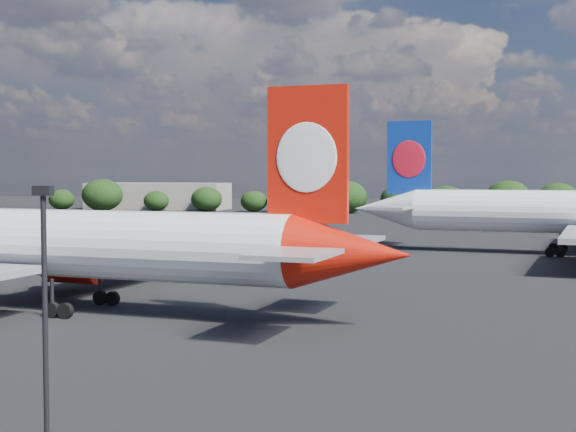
# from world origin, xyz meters

# --- Properties ---
(ground) EXTENTS (500.00, 500.00, 0.00)m
(ground) POSITION_xyz_m (0.00, 60.00, 0.00)
(ground) COLOR black
(ground) RESTS_ON ground
(qantas_airliner) EXTENTS (51.40, 48.99, 16.77)m
(qantas_airliner) POSITION_xyz_m (-2.76, 19.12, 5.11)
(qantas_airliner) COLOR white
(qantas_airliner) RESTS_ON ground
(china_southern_airliner) EXTENTS (55.50, 52.95, 18.13)m
(china_southern_airliner) POSITION_xyz_m (39.75, 72.64, 5.52)
(china_southern_airliner) COLOR white
(china_southern_airliner) RESTS_ON ground
(apron_lamp_post) EXTENTS (0.55, 0.30, 10.35)m
(apron_lamp_post) POSITION_xyz_m (15.28, -16.98, 5.82)
(apron_lamp_post) COLOR black
(apron_lamp_post) RESTS_ON ground
(terminal_building) EXTENTS (42.00, 16.00, 8.00)m
(terminal_building) POSITION_xyz_m (-65.00, 192.00, 4.00)
(terminal_building) COLOR gray
(terminal_building) RESTS_ON ground
(highway_sign) EXTENTS (6.00, 0.30, 4.50)m
(highway_sign) POSITION_xyz_m (-18.00, 176.00, 3.13)
(highway_sign) COLOR #125D22
(highway_sign) RESTS_ON ground
(billboard_yellow) EXTENTS (5.00, 0.30, 5.50)m
(billboard_yellow) POSITION_xyz_m (12.00, 182.00, 3.87)
(billboard_yellow) COLOR yellow
(billboard_yellow) RESTS_ON ground
(horizon_treeline) EXTENTS (204.79, 17.22, 9.31)m
(horizon_treeline) POSITION_xyz_m (10.01, 180.14, 3.99)
(horizon_treeline) COLOR black
(horizon_treeline) RESTS_ON ground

